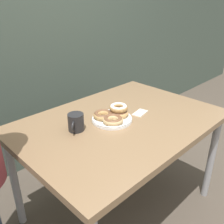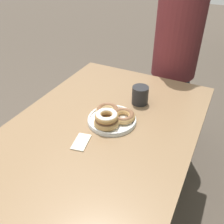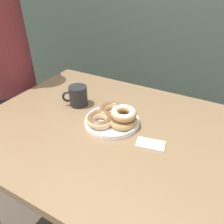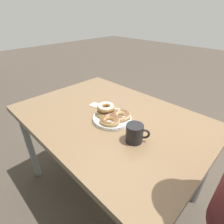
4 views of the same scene
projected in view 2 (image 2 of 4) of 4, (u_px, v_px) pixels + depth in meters
ground_plane at (84, 202)px, 1.75m from camera, size 14.00×14.00×0.00m
dining_table at (103, 135)px, 1.30m from camera, size 1.28×0.90×0.74m
donut_plate at (111, 117)px, 1.26m from camera, size 0.26×0.27×0.09m
coffee_mug at (140, 95)px, 1.40m from camera, size 0.12×0.10×0.10m
person_figure at (175, 62)px, 1.84m from camera, size 0.39×0.32×1.44m
napkin at (81, 142)px, 1.15m from camera, size 0.12×0.08×0.01m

